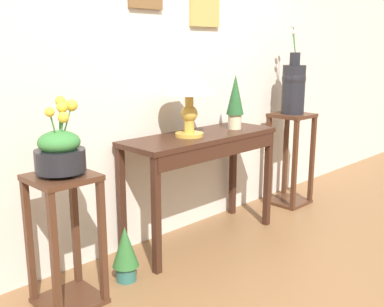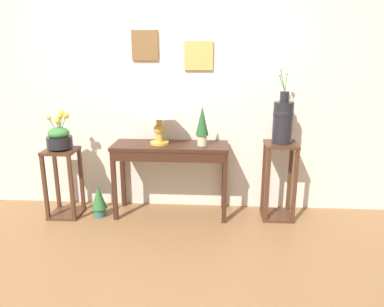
{
  "view_description": "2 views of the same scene",
  "coord_description": "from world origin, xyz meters",
  "px_view_note": "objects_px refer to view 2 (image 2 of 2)",
  "views": [
    {
      "loc": [
        -2.18,
        -0.93,
        1.39
      ],
      "look_at": [
        0.08,
        1.36,
        0.64
      ],
      "focal_mm": 42.61,
      "sensor_mm": 36.0,
      "label": 1
    },
    {
      "loc": [
        0.54,
        -2.36,
        1.71
      ],
      "look_at": [
        0.31,
        1.22,
        0.71
      ],
      "focal_mm": 33.75,
      "sensor_mm": 36.0,
      "label": 2
    }
  ],
  "objects_px": {
    "console_table": "(170,155)",
    "flower_vase_tall_right": "(283,119)",
    "pedestal_stand_right": "(279,181)",
    "potted_plant_on_console": "(202,124)",
    "pedestal_stand_left": "(64,183)",
    "table_lamp": "(159,109)",
    "planter_bowl_wide_left": "(59,137)",
    "potted_plant_floor": "(99,200)"
  },
  "relations": [
    {
      "from": "console_table",
      "to": "flower_vase_tall_right",
      "type": "height_order",
      "value": "flower_vase_tall_right"
    },
    {
      "from": "console_table",
      "to": "pedestal_stand_right",
      "type": "distance_m",
      "value": 1.17
    },
    {
      "from": "potted_plant_on_console",
      "to": "pedestal_stand_left",
      "type": "height_order",
      "value": "potted_plant_on_console"
    },
    {
      "from": "console_table",
      "to": "potted_plant_on_console",
      "type": "relative_size",
      "value": 2.97
    },
    {
      "from": "pedestal_stand_right",
      "to": "potted_plant_on_console",
      "type": "bearing_deg",
      "value": -178.03
    },
    {
      "from": "table_lamp",
      "to": "planter_bowl_wide_left",
      "type": "distance_m",
      "value": 1.07
    },
    {
      "from": "table_lamp",
      "to": "console_table",
      "type": "bearing_deg",
      "value": -11.86
    },
    {
      "from": "pedestal_stand_left",
      "to": "potted_plant_on_console",
      "type": "bearing_deg",
      "value": 2.68
    },
    {
      "from": "table_lamp",
      "to": "potted_plant_on_console",
      "type": "distance_m",
      "value": 0.47
    },
    {
      "from": "pedestal_stand_right",
      "to": "potted_plant_floor",
      "type": "bearing_deg",
      "value": -176.57
    },
    {
      "from": "planter_bowl_wide_left",
      "to": "flower_vase_tall_right",
      "type": "bearing_deg",
      "value": 2.44
    },
    {
      "from": "pedestal_stand_left",
      "to": "planter_bowl_wide_left",
      "type": "relative_size",
      "value": 1.83
    },
    {
      "from": "flower_vase_tall_right",
      "to": "potted_plant_on_console",
      "type": "bearing_deg",
      "value": -178.02
    },
    {
      "from": "pedestal_stand_left",
      "to": "pedestal_stand_right",
      "type": "height_order",
      "value": "pedestal_stand_right"
    },
    {
      "from": "console_table",
      "to": "potted_plant_on_console",
      "type": "height_order",
      "value": "potted_plant_on_console"
    },
    {
      "from": "table_lamp",
      "to": "planter_bowl_wide_left",
      "type": "height_order",
      "value": "table_lamp"
    },
    {
      "from": "pedestal_stand_left",
      "to": "planter_bowl_wide_left",
      "type": "height_order",
      "value": "planter_bowl_wide_left"
    },
    {
      "from": "console_table",
      "to": "flower_vase_tall_right",
      "type": "bearing_deg",
      "value": 1.07
    },
    {
      "from": "pedestal_stand_left",
      "to": "potted_plant_floor",
      "type": "bearing_deg",
      "value": -2.68
    },
    {
      "from": "potted_plant_on_console",
      "to": "flower_vase_tall_right",
      "type": "relative_size",
      "value": 0.53
    },
    {
      "from": "pedestal_stand_left",
      "to": "planter_bowl_wide_left",
      "type": "xyz_separation_m",
      "value": [
        0.0,
        -0.0,
        0.5
      ]
    },
    {
      "from": "console_table",
      "to": "potted_plant_floor",
      "type": "height_order",
      "value": "console_table"
    },
    {
      "from": "planter_bowl_wide_left",
      "to": "potted_plant_floor",
      "type": "distance_m",
      "value": 0.78
    },
    {
      "from": "console_table",
      "to": "planter_bowl_wide_left",
      "type": "distance_m",
      "value": 1.16
    },
    {
      "from": "flower_vase_tall_right",
      "to": "console_table",
      "type": "bearing_deg",
      "value": -178.93
    },
    {
      "from": "potted_plant_on_console",
      "to": "potted_plant_floor",
      "type": "height_order",
      "value": "potted_plant_on_console"
    },
    {
      "from": "potted_plant_on_console",
      "to": "pedestal_stand_left",
      "type": "distance_m",
      "value": 1.61
    },
    {
      "from": "pedestal_stand_left",
      "to": "console_table",
      "type": "bearing_deg",
      "value": 3.79
    },
    {
      "from": "flower_vase_tall_right",
      "to": "potted_plant_floor",
      "type": "relative_size",
      "value": 2.17
    },
    {
      "from": "flower_vase_tall_right",
      "to": "table_lamp",
      "type": "bearing_deg",
      "value": 179.88
    },
    {
      "from": "pedestal_stand_right",
      "to": "pedestal_stand_left",
      "type": "bearing_deg",
      "value": -177.57
    },
    {
      "from": "planter_bowl_wide_left",
      "to": "potted_plant_floor",
      "type": "bearing_deg",
      "value": -2.65
    },
    {
      "from": "potted_plant_on_console",
      "to": "pedestal_stand_left",
      "type": "relative_size",
      "value": 0.55
    },
    {
      "from": "potted_plant_on_console",
      "to": "planter_bowl_wide_left",
      "type": "height_order",
      "value": "potted_plant_on_console"
    },
    {
      "from": "console_table",
      "to": "table_lamp",
      "type": "bearing_deg",
      "value": 168.14
    },
    {
      "from": "table_lamp",
      "to": "flower_vase_tall_right",
      "type": "distance_m",
      "value": 1.26
    },
    {
      "from": "pedestal_stand_left",
      "to": "potted_plant_floor",
      "type": "distance_m",
      "value": 0.42
    },
    {
      "from": "planter_bowl_wide_left",
      "to": "flower_vase_tall_right",
      "type": "height_order",
      "value": "flower_vase_tall_right"
    },
    {
      "from": "table_lamp",
      "to": "potted_plant_floor",
      "type": "xyz_separation_m",
      "value": [
        -0.65,
        -0.12,
        -0.97
      ]
    },
    {
      "from": "table_lamp",
      "to": "potted_plant_floor",
      "type": "height_order",
      "value": "table_lamp"
    },
    {
      "from": "potted_plant_floor",
      "to": "potted_plant_on_console",
      "type": "bearing_deg",
      "value": 4.51
    },
    {
      "from": "pedestal_stand_left",
      "to": "pedestal_stand_right",
      "type": "relative_size",
      "value": 0.9
    }
  ]
}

